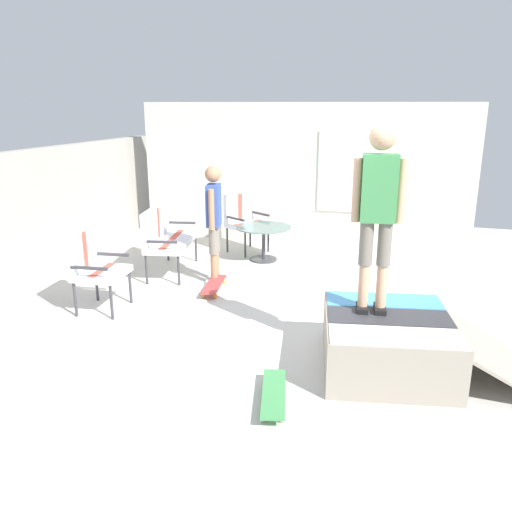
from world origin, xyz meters
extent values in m
cube|color=beige|center=(0.00, 0.00, -0.05)|extent=(12.00, 12.00, 0.10)
cube|color=silver|center=(3.80, 0.50, 1.26)|extent=(0.20, 6.00, 2.52)
cube|color=silver|center=(3.69, -0.40, 1.35)|extent=(0.03, 1.10, 1.40)
cube|color=gray|center=(-0.66, -1.32, 0.27)|extent=(1.50, 1.41, 0.53)
cube|color=silver|center=(-1.09, -1.39, 0.54)|extent=(0.61, 1.21, 0.01)
cube|color=#333338|center=(-0.66, -1.32, 0.54)|extent=(0.61, 1.21, 0.01)
cube|color=#4C99D8|center=(-0.23, -1.24, 0.54)|extent=(0.61, 1.21, 0.01)
cylinder|color=#B2B2B7|center=(-0.76, -0.75, 0.51)|extent=(1.24, 0.27, 0.05)
cube|color=gray|center=(-0.49, -2.23, 0.24)|extent=(1.38, 0.97, 0.44)
cylinder|color=#38383D|center=(0.97, 1.64, 0.22)|extent=(0.04, 0.04, 0.44)
cylinder|color=#38383D|center=(2.12, 1.86, 0.22)|extent=(0.04, 0.04, 0.44)
cylinder|color=#38383D|center=(0.88, 2.10, 0.22)|extent=(0.04, 0.04, 0.44)
cylinder|color=#38383D|center=(2.03, 2.32, 0.22)|extent=(0.04, 0.04, 0.44)
cube|color=silver|center=(1.50, 1.98, 0.48)|extent=(1.33, 0.77, 0.08)
cube|color=#B74738|center=(1.50, 1.98, 0.52)|extent=(1.21, 0.33, 0.00)
cube|color=silver|center=(1.45, 2.21, 0.77)|extent=(1.24, 0.31, 0.50)
cube|color=#B74738|center=(1.45, 2.21, 0.77)|extent=(0.11, 0.10, 0.46)
cube|color=#38383D|center=(0.90, 1.86, 0.64)|extent=(0.13, 0.47, 0.04)
cube|color=#38383D|center=(2.09, 2.09, 0.64)|extent=(0.13, 0.47, 0.04)
cylinder|color=#38383D|center=(2.55, 1.15, 0.22)|extent=(0.04, 0.04, 0.44)
cylinder|color=#38383D|center=(3.01, 0.87, 0.22)|extent=(0.04, 0.04, 0.44)
cylinder|color=#38383D|center=(2.79, 1.55, 0.22)|extent=(0.04, 0.04, 0.44)
cylinder|color=#38383D|center=(3.25, 1.28, 0.22)|extent=(0.04, 0.04, 0.44)
cube|color=silver|center=(2.90, 1.21, 0.48)|extent=(0.81, 0.79, 0.08)
cube|color=#B74738|center=(2.90, 1.21, 0.52)|extent=(0.55, 0.38, 0.00)
cube|color=silver|center=(3.02, 1.41, 0.77)|extent=(0.57, 0.39, 0.50)
cube|color=#B74738|center=(3.02, 1.41, 0.77)|extent=(0.13, 0.12, 0.46)
cube|color=#38383D|center=(2.65, 1.36, 0.64)|extent=(0.27, 0.42, 0.04)
cube|color=#38383D|center=(3.15, 1.06, 0.64)|extent=(0.27, 0.42, 0.04)
cylinder|color=#38383D|center=(-0.38, 1.90, 0.22)|extent=(0.04, 0.04, 0.44)
cylinder|color=#38383D|center=(0.16, 1.95, 0.22)|extent=(0.04, 0.04, 0.44)
cylinder|color=#38383D|center=(-0.42, 2.36, 0.22)|extent=(0.04, 0.04, 0.44)
cylinder|color=#38383D|center=(0.12, 2.42, 0.22)|extent=(0.04, 0.04, 0.44)
cube|color=silver|center=(-0.13, 2.16, 0.48)|extent=(0.67, 0.61, 0.08)
cube|color=#B74738|center=(-0.13, 2.16, 0.52)|extent=(0.59, 0.16, 0.00)
cube|color=silver|center=(-0.15, 2.39, 0.77)|extent=(0.62, 0.14, 0.50)
cube|color=#B74738|center=(-0.15, 2.39, 0.77)|extent=(0.11, 0.09, 0.46)
cube|color=#38383D|center=(-0.42, 2.13, 0.64)|extent=(0.09, 0.47, 0.04)
cube|color=#38383D|center=(0.16, 2.19, 0.64)|extent=(0.09, 0.47, 0.04)
cylinder|color=#38383D|center=(2.49, 0.81, 0.28)|extent=(0.06, 0.06, 0.55)
cylinder|color=#38383D|center=(2.49, 0.81, 0.01)|extent=(0.44, 0.44, 0.03)
cylinder|color=slate|center=(2.49, 0.81, 0.56)|extent=(0.90, 0.90, 0.02)
cube|color=silver|center=(1.16, 1.17, 0.03)|extent=(0.16, 0.26, 0.05)
cylinder|color=#9E7051|center=(1.16, 1.17, 0.25)|extent=(0.10, 0.10, 0.39)
cylinder|color=slate|center=(1.16, 1.17, 0.64)|extent=(0.13, 0.13, 0.39)
cube|color=silver|center=(1.33, 1.21, 0.03)|extent=(0.16, 0.26, 0.05)
cylinder|color=#9E7051|center=(1.33, 1.21, 0.25)|extent=(0.10, 0.10, 0.39)
cylinder|color=slate|center=(1.33, 1.21, 0.64)|extent=(0.13, 0.13, 0.39)
cube|color=#334C99|center=(1.24, 1.19, 1.13)|extent=(0.35, 0.25, 0.58)
sphere|color=#9E7051|center=(1.24, 1.19, 1.56)|extent=(0.22, 0.22, 0.22)
cylinder|color=#9E7051|center=(1.05, 1.15, 1.11)|extent=(0.08, 0.08, 0.55)
cylinder|color=#9E7051|center=(1.44, 1.24, 1.11)|extent=(0.08, 0.08, 0.55)
cube|color=black|center=(-0.56, -1.22, 0.57)|extent=(0.25, 0.14, 0.05)
cylinder|color=tan|center=(-0.56, -1.22, 0.80)|extent=(0.10, 0.10, 0.42)
cylinder|color=slate|center=(-0.56, -1.22, 1.23)|extent=(0.13, 0.13, 0.42)
cube|color=black|center=(-0.58, -1.05, 0.57)|extent=(0.25, 0.14, 0.05)
cylinder|color=tan|center=(-0.58, -1.05, 0.80)|extent=(0.10, 0.10, 0.42)
cylinder|color=slate|center=(-0.58, -1.05, 1.23)|extent=(0.13, 0.13, 0.42)
cube|color=#3F8C4C|center=(-0.57, -1.14, 1.75)|extent=(0.22, 0.34, 0.62)
sphere|color=tan|center=(-0.57, -1.14, 2.21)|extent=(0.24, 0.24, 0.24)
cylinder|color=tan|center=(-0.54, -1.33, 1.73)|extent=(0.08, 0.08, 0.59)
cylinder|color=tan|center=(-0.59, -0.94, 1.73)|extent=(0.08, 0.08, 0.59)
cube|color=#B23838|center=(0.90, 1.08, 0.09)|extent=(0.82, 0.32, 0.02)
cylinder|color=gold|center=(1.19, 1.04, 0.03)|extent=(0.06, 0.04, 0.06)
cylinder|color=gold|center=(1.16, 1.20, 0.03)|extent=(0.06, 0.04, 0.06)
cylinder|color=gold|center=(0.63, 0.96, 0.03)|extent=(0.06, 0.04, 0.06)
cylinder|color=gold|center=(0.61, 1.11, 0.03)|extent=(0.06, 0.04, 0.06)
cube|color=#3F8C4C|center=(-1.57, -0.42, 0.09)|extent=(0.82, 0.38, 0.02)
cylinder|color=silver|center=(-1.28, -0.43, 0.03)|extent=(0.06, 0.04, 0.06)
cylinder|color=silver|center=(-1.32, -0.27, 0.03)|extent=(0.06, 0.04, 0.06)
cylinder|color=silver|center=(-1.83, -0.56, 0.03)|extent=(0.06, 0.04, 0.06)
cylinder|color=silver|center=(-1.87, -0.40, 0.03)|extent=(0.06, 0.04, 0.06)
camera|label=1|loc=(-5.39, -1.38, 2.50)|focal=36.18mm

